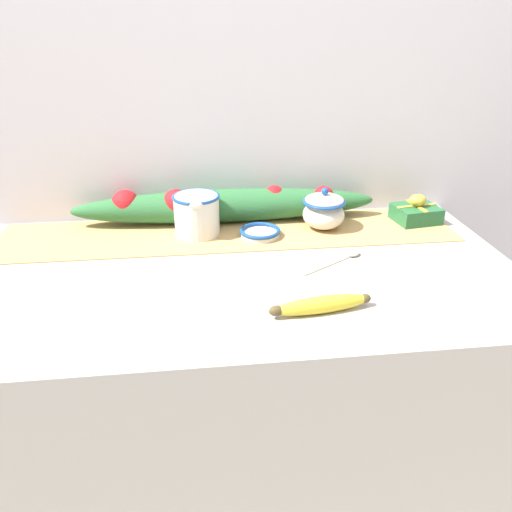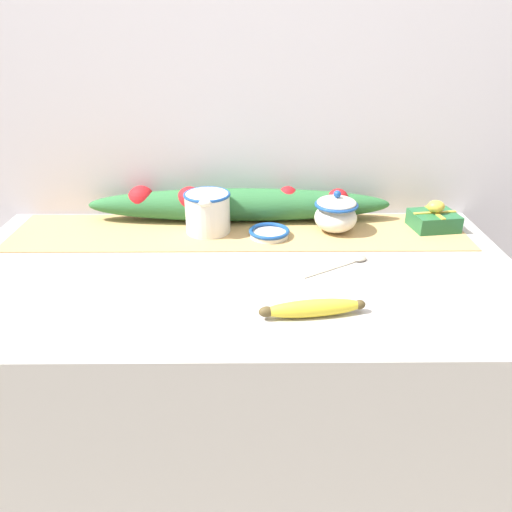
{
  "view_description": "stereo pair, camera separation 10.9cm",
  "coord_description": "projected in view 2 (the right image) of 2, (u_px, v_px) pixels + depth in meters",
  "views": [
    {
      "loc": [
        -0.07,
        -1.02,
        1.45
      ],
      "look_at": [
        0.04,
        -0.04,
        0.98
      ],
      "focal_mm": 35.0,
      "sensor_mm": 36.0,
      "label": 1
    },
    {
      "loc": [
        0.04,
        -1.02,
        1.45
      ],
      "look_at": [
        0.04,
        -0.04,
        0.98
      ],
      "focal_mm": 35.0,
      "sensor_mm": 36.0,
      "label": 2
    }
  ],
  "objects": [
    {
      "name": "cream_pitcher",
      "position": [
        208.0,
        211.0,
        1.32
      ],
      "size": [
        0.12,
        0.14,
        0.11
      ],
      "color": "white",
      "rests_on": "countertop"
    },
    {
      "name": "gift_box",
      "position": [
        434.0,
        219.0,
        1.35
      ],
      "size": [
        0.13,
        0.11,
        0.08
      ],
      "rotation": [
        0.0,
        0.0,
        0.14
      ],
      "color": "#236638",
      "rests_on": "countertop"
    },
    {
      "name": "banana",
      "position": [
        313.0,
        308.0,
        0.96
      ],
      "size": [
        0.21,
        0.06,
        0.03
      ],
      "rotation": [
        0.0,
        0.0,
        0.13
      ],
      "color": "yellow",
      "rests_on": "countertop"
    },
    {
      "name": "poinsettia_garland",
      "position": [
        236.0,
        204.0,
        1.39
      ],
      "size": [
        0.84,
        0.1,
        0.1
      ],
      "color": "#2D6B38",
      "rests_on": "countertop"
    },
    {
      "name": "countertop",
      "position": [
        240.0,
        420.0,
        1.35
      ],
      "size": [
        1.31,
        0.7,
        0.93
      ],
      "primitive_type": "cube",
      "color": "#B7B2AD",
      "rests_on": "ground_plane"
    },
    {
      "name": "table_runner",
      "position": [
        239.0,
        232.0,
        1.34
      ],
      "size": [
        1.21,
        0.25,
        0.0
      ],
      "primitive_type": "cube",
      "color": "tan",
      "rests_on": "countertop"
    },
    {
      "name": "back_wall",
      "position": [
        239.0,
        118.0,
        1.37
      ],
      "size": [
        2.11,
        0.04,
        2.4
      ],
      "primitive_type": "cube",
      "color": "silver",
      "rests_on": "ground_plane"
    },
    {
      "name": "small_dish",
      "position": [
        269.0,
        233.0,
        1.3
      ],
      "size": [
        0.11,
        0.11,
        0.02
      ],
      "color": "white",
      "rests_on": "countertop"
    },
    {
      "name": "spoon",
      "position": [
        355.0,
        261.0,
        1.18
      ],
      "size": [
        0.16,
        0.11,
        0.01
      ],
      "rotation": [
        0.0,
        0.0,
        0.56
      ],
      "color": "#A89E89",
      "rests_on": "countertop"
    },
    {
      "name": "sugar_bowl",
      "position": [
        336.0,
        213.0,
        1.32
      ],
      "size": [
        0.12,
        0.12,
        0.11
      ],
      "color": "white",
      "rests_on": "countertop"
    }
  ]
}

